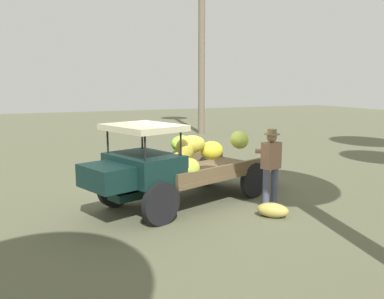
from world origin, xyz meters
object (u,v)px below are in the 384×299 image
object	(u,v)px
loose_banana_bunch	(273,210)
farmer	(271,163)
truck	(173,165)
wooden_crate	(264,178)

from	to	relation	value
loose_banana_bunch	farmer	bearing A→B (deg)	-119.86
farmer	loose_banana_bunch	world-z (taller)	farmer
truck	farmer	bearing A→B (deg)	136.98
truck	farmer	size ratio (longest dim) A/B	2.72
farmer	truck	bearing A→B (deg)	53.55
truck	loose_banana_bunch	bearing A→B (deg)	117.60
truck	loose_banana_bunch	world-z (taller)	truck
truck	wooden_crate	bearing A→B (deg)	175.93
farmer	wooden_crate	size ratio (longest dim) A/B	3.30
wooden_crate	loose_banana_bunch	distance (m)	2.62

